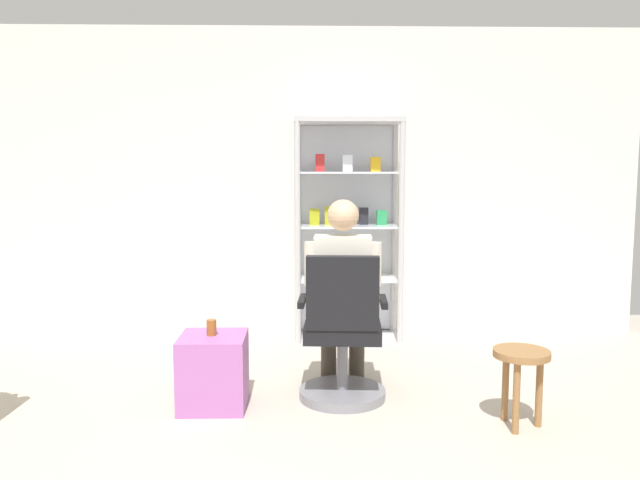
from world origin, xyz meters
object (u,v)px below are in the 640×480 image
display_cabinet_main (347,229)px  wooden_stool (521,366)px  tea_glass (212,327)px  seated_shopkeeper (343,287)px  storage_crate (213,371)px  office_chair (342,341)px

display_cabinet_main → wooden_stool: bearing=-65.4°
tea_glass → wooden_stool: 1.86m
tea_glass → display_cabinet_main: bearing=58.2°
seated_shopkeeper → storage_crate: size_ratio=2.85×
tea_glass → wooden_stool: (1.82, -0.37, -0.14)m
display_cabinet_main → storage_crate: bearing=-121.4°
tea_glass → storage_crate: bearing=-51.5°
display_cabinet_main → seated_shopkeeper: 1.34m
office_chair → wooden_stool: office_chair is taller
display_cabinet_main → seated_shopkeeper: display_cabinet_main is taller
office_chair → storage_crate: bearing=-175.3°
wooden_stool → tea_glass: bearing=168.6°
display_cabinet_main → tea_glass: display_cabinet_main is taller
display_cabinet_main → seated_shopkeeper: (-0.12, -1.31, -0.25)m
office_chair → seated_shopkeeper: size_ratio=0.74×
office_chair → seated_shopkeeper: seated_shopkeeper is taller
seated_shopkeeper → tea_glass: size_ratio=13.00×
display_cabinet_main → wooden_stool: 2.17m
display_cabinet_main → wooden_stool: (0.87, -1.89, -0.60)m
office_chair → wooden_stool: 1.08m
tea_glass → office_chair: bearing=4.0°
display_cabinet_main → storage_crate: (-0.94, -1.54, -0.74)m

